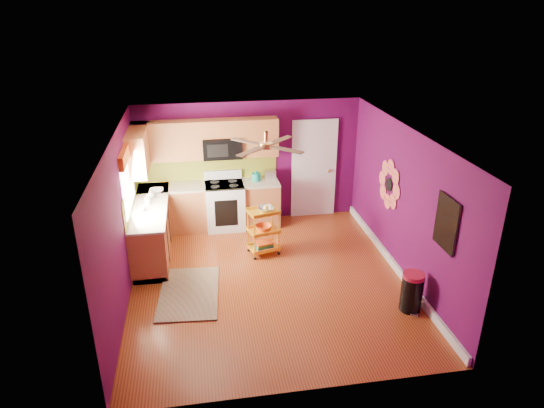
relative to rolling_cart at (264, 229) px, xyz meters
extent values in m
plane|color=maroon|center=(-0.06, -0.94, -0.49)|extent=(5.00, 5.00, 0.00)
cube|color=#510944|center=(-0.06, 1.56, 0.76)|extent=(4.50, 0.04, 2.50)
cube|color=#510944|center=(-0.06, -3.44, 0.76)|extent=(4.50, 0.04, 2.50)
cube|color=#510944|center=(-2.31, -0.94, 0.76)|extent=(0.04, 5.00, 2.50)
cube|color=#510944|center=(2.19, -0.94, 0.76)|extent=(0.04, 5.00, 2.50)
cube|color=silver|center=(-0.06, -0.94, 2.01)|extent=(4.50, 5.00, 0.04)
cube|color=white|center=(2.16, -0.94, -0.42)|extent=(0.05, 4.90, 0.14)
cube|color=#9B532A|center=(-2.01, 0.41, -0.04)|extent=(0.60, 2.30, 0.90)
cube|color=#9B532A|center=(-0.91, 1.26, -0.04)|extent=(2.80, 0.60, 0.90)
cube|color=beige|center=(-2.01, 0.41, 0.43)|extent=(0.63, 2.30, 0.04)
cube|color=beige|center=(-0.91, 1.26, 0.43)|extent=(2.80, 0.63, 0.04)
cube|color=black|center=(-2.01, 0.41, -0.44)|extent=(0.54, 2.30, 0.10)
cube|color=black|center=(-0.91, 1.26, -0.44)|extent=(2.80, 0.54, 0.10)
cube|color=white|center=(-0.61, 1.23, -0.03)|extent=(0.76, 0.66, 0.92)
cube|color=black|center=(-0.61, 1.23, 0.43)|extent=(0.76, 0.62, 0.03)
cube|color=white|center=(-0.61, 1.51, 0.55)|extent=(0.76, 0.06, 0.18)
cube|color=black|center=(-0.61, 0.91, -0.04)|extent=(0.45, 0.02, 0.55)
cube|color=#9B532A|center=(-1.65, 1.40, 1.33)|extent=(1.32, 0.33, 0.75)
cube|color=#9B532A|center=(0.13, 1.40, 1.33)|extent=(0.72, 0.33, 0.75)
cube|color=#9B532A|center=(-0.61, 1.40, 1.54)|extent=(0.76, 0.33, 0.34)
cube|color=#9B532A|center=(-2.15, 0.91, 1.33)|extent=(0.33, 1.30, 0.75)
cube|color=black|center=(-0.61, 1.36, 1.16)|extent=(0.76, 0.38, 0.40)
cube|color=olive|center=(-0.91, 1.55, 0.70)|extent=(2.80, 0.01, 0.51)
cube|color=olive|center=(-2.30, 0.41, 0.70)|extent=(0.01, 2.30, 0.51)
cube|color=white|center=(-2.29, 0.11, 1.06)|extent=(0.03, 1.20, 1.00)
cube|color=#CE4D12|center=(-2.26, 0.11, 1.53)|extent=(0.08, 1.35, 0.22)
cube|color=white|center=(1.29, 1.54, 0.53)|extent=(0.85, 0.04, 2.05)
cube|color=white|center=(1.29, 1.52, 0.53)|extent=(0.95, 0.02, 2.15)
sphere|color=#BF8C3F|center=(1.61, 1.48, 0.51)|extent=(0.07, 0.07, 0.07)
cylinder|color=black|center=(2.17, -0.34, 0.86)|extent=(0.01, 0.24, 0.24)
cube|color=teal|center=(2.17, -2.34, 1.06)|extent=(0.03, 0.52, 0.72)
cube|color=black|center=(2.15, -2.34, 1.06)|extent=(0.01, 0.56, 0.76)
cylinder|color=#BF8C3F|center=(-0.06, -0.74, 1.93)|extent=(0.06, 0.06, 0.16)
cylinder|color=#BF8C3F|center=(-0.06, -0.74, 1.79)|extent=(0.20, 0.20, 0.08)
cube|color=#4C2D19|center=(0.21, -0.47, 1.79)|extent=(0.47, 0.47, 0.01)
cube|color=#4C2D19|center=(-0.33, -0.47, 1.79)|extent=(0.47, 0.47, 0.01)
cube|color=#4C2D19|center=(-0.33, -1.01, 1.79)|extent=(0.47, 0.47, 0.01)
cube|color=#4C2D19|center=(0.21, -1.01, 1.79)|extent=(0.47, 0.47, 0.01)
cube|color=#301E10|center=(-1.38, -1.12, -0.48)|extent=(1.03, 1.57, 0.02)
cylinder|color=yellow|center=(-0.20, -0.22, -0.04)|extent=(0.02, 0.02, 0.82)
cylinder|color=yellow|center=(0.26, -0.10, -0.04)|extent=(0.02, 0.02, 0.82)
cylinder|color=yellow|center=(-0.28, 0.10, -0.04)|extent=(0.02, 0.02, 0.82)
cylinder|color=yellow|center=(0.18, 0.21, -0.04)|extent=(0.02, 0.02, 0.82)
sphere|color=black|center=(-0.20, -0.22, -0.46)|extent=(0.06, 0.06, 0.06)
sphere|color=black|center=(0.26, -0.10, -0.46)|extent=(0.06, 0.06, 0.06)
sphere|color=black|center=(-0.28, 0.10, -0.46)|extent=(0.06, 0.06, 0.06)
sphere|color=black|center=(0.18, 0.21, -0.46)|extent=(0.06, 0.06, 0.06)
cube|color=yellow|center=(-0.01, 0.00, 0.34)|extent=(0.60, 0.50, 0.03)
cube|color=yellow|center=(-0.01, 0.00, -0.03)|extent=(0.60, 0.50, 0.03)
cube|color=yellow|center=(-0.01, 0.00, -0.38)|extent=(0.60, 0.50, 0.03)
imported|color=beige|center=(0.04, 0.01, 0.39)|extent=(0.35, 0.35, 0.07)
sphere|color=yellow|center=(0.04, 0.01, 0.42)|extent=(0.10, 0.10, 0.10)
imported|color=#CE4D12|center=(-0.01, 0.00, 0.03)|extent=(0.36, 0.36, 0.09)
cube|color=navy|center=(-0.01, 0.00, -0.34)|extent=(0.35, 0.30, 0.04)
cube|color=#267233|center=(-0.01, 0.00, -0.31)|extent=(0.35, 0.30, 0.03)
cube|color=#CE4D12|center=(-0.01, 0.00, -0.27)|extent=(0.35, 0.30, 0.03)
cylinder|color=black|center=(1.92, -2.09, -0.21)|extent=(0.43, 0.43, 0.56)
cylinder|color=#A91836|center=(1.92, -2.09, 0.10)|extent=(0.33, 0.33, 0.07)
cube|color=beige|center=(1.92, -2.25, -0.48)|extent=(0.12, 0.10, 0.03)
cylinder|color=#128B7B|center=(0.04, 1.32, 0.53)|extent=(0.18, 0.18, 0.16)
sphere|color=#128B7B|center=(0.04, 1.32, 0.63)|extent=(0.06, 0.06, 0.06)
cube|color=beige|center=(0.34, 1.37, 0.54)|extent=(0.22, 0.15, 0.18)
imported|color=#EA3F72|center=(-2.04, 0.45, 0.54)|extent=(0.08, 0.09, 0.19)
imported|color=white|center=(-2.00, 0.71, 0.53)|extent=(0.13, 0.13, 0.17)
imported|color=white|center=(-1.92, 0.99, 0.48)|extent=(0.27, 0.27, 0.07)
imported|color=white|center=(-2.11, 0.14, 0.50)|extent=(0.12, 0.12, 0.10)
camera|label=1|loc=(-1.13, -7.79, 3.90)|focal=32.00mm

